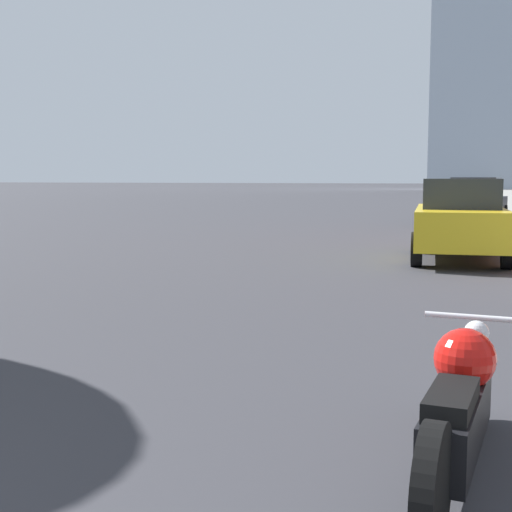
{
  "coord_description": "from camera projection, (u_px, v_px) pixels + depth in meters",
  "views": [
    {
      "loc": [
        4.27,
        -0.64,
        1.62
      ],
      "look_at": [
        2.11,
        5.86,
        0.87
      ],
      "focal_mm": 50.0,
      "sensor_mm": 36.0,
      "label": 1
    }
  ],
  "objects": [
    {
      "name": "parked_car_yellow",
      "position": [
        460.0,
        219.0,
        13.98
      ],
      "size": [
        2.01,
        4.2,
        1.6
      ],
      "rotation": [
        0.0,
        0.0,
        0.08
      ],
      "color": "gold",
      "rests_on": "ground_plane"
    },
    {
      "name": "motorcycle",
      "position": [
        459.0,
        407.0,
        3.87
      ],
      "size": [
        0.62,
        2.25,
        0.78
      ],
      "rotation": [
        0.0,
        0.0,
        -0.08
      ],
      "color": "black",
      "rests_on": "ground_plane"
    },
    {
      "name": "parked_car_black",
      "position": [
        476.0,
        201.0,
        24.12
      ],
      "size": [
        2.11,
        4.35,
        1.63
      ],
      "rotation": [
        0.0,
        0.0,
        -0.1
      ],
      "color": "black",
      "rests_on": "ground_plane"
    }
  ]
}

